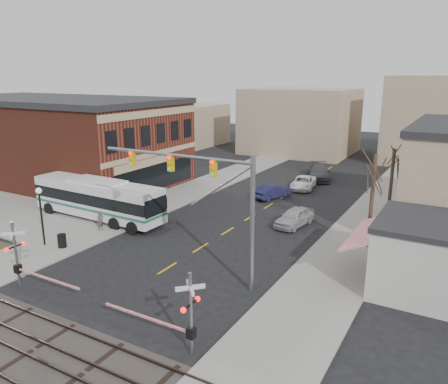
# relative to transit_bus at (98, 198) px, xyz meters

# --- Properties ---
(ground) EXTENTS (160.00, 160.00, 0.00)m
(ground) POSITION_rel_transit_bus_xyz_m (11.20, -7.15, -1.87)
(ground) COLOR black
(ground) RESTS_ON ground
(sidewalk_west) EXTENTS (5.00, 60.00, 0.12)m
(sidewalk_west) POSITION_rel_transit_bus_xyz_m (1.70, 12.85, -1.81)
(sidewalk_west) COLOR gray
(sidewalk_west) RESTS_ON ground
(sidewalk_east) EXTENTS (5.00, 60.00, 0.12)m
(sidewalk_east) POSITION_rel_transit_bus_xyz_m (20.70, 12.85, -1.81)
(sidewalk_east) COLOR gray
(sidewalk_east) RESTS_ON ground
(ballast_strip) EXTENTS (160.00, 5.00, 0.06)m
(ballast_strip) POSITION_rel_transit_bus_xyz_m (11.20, -15.15, -1.84)
(ballast_strip) COLOR #332D28
(ballast_strip) RESTS_ON ground
(rail_tracks) EXTENTS (160.00, 3.91, 0.14)m
(rail_tracks) POSITION_rel_transit_bus_xyz_m (11.20, -15.15, -1.75)
(rail_tracks) COLOR #2D231E
(rail_tracks) RESTS_ON ground
(brick_building) EXTENTS (30.40, 15.40, 9.60)m
(brick_building) POSITION_rel_transit_bus_xyz_m (-15.79, 8.85, 2.94)
(brick_building) COLOR maroon
(brick_building) RESTS_ON ground
(tree_east_a) EXTENTS (0.28, 0.28, 6.75)m
(tree_east_a) POSITION_rel_transit_bus_xyz_m (21.70, 4.85, 1.63)
(tree_east_a) COLOR #382B21
(tree_east_a) RESTS_ON sidewalk_east
(tree_east_b) EXTENTS (0.28, 0.28, 6.30)m
(tree_east_b) POSITION_rel_transit_bus_xyz_m (22.00, 10.85, 1.40)
(tree_east_b) COLOR #382B21
(tree_east_b) RESTS_ON sidewalk_east
(tree_east_c) EXTENTS (0.28, 0.28, 7.20)m
(tree_east_c) POSITION_rel_transit_bus_xyz_m (22.20, 18.85, 1.85)
(tree_east_c) COLOR #382B21
(tree_east_c) RESTS_ON sidewalk_east
(transit_bus) EXTENTS (12.94, 3.13, 3.32)m
(transit_bus) POSITION_rel_transit_bus_xyz_m (0.00, 0.00, 0.00)
(transit_bus) COLOR silver
(transit_bus) RESTS_ON ground
(traffic_signal_mast) EXTENTS (10.65, 0.30, 8.00)m
(traffic_signal_mast) POSITION_rel_transit_bus_xyz_m (14.32, -5.10, 3.91)
(traffic_signal_mast) COLOR gray
(traffic_signal_mast) RESTS_ON ground
(rr_crossing_west) EXTENTS (5.60, 1.36, 4.00)m
(rr_crossing_west) POSITION_rel_transit_bus_xyz_m (5.46, -11.42, 0.10)
(rr_crossing_west) COLOR gray
(rr_crossing_west) RESTS_ON ground
(rr_crossing_east) EXTENTS (5.60, 1.36, 4.00)m
(rr_crossing_east) POSITION_rel_transit_bus_xyz_m (17.16, -11.84, 0.10)
(rr_crossing_east) COLOR gray
(rr_crossing_east) RESTS_ON ground
(street_lamp) EXTENTS (0.44, 0.44, 4.29)m
(street_lamp) POSITION_rel_transit_bus_xyz_m (1.11, -6.53, 1.32)
(street_lamp) COLOR black
(street_lamp) RESTS_ON sidewalk_west
(trash_bin) EXTENTS (0.60, 0.60, 0.97)m
(trash_bin) POSITION_rel_transit_bus_xyz_m (2.63, -6.21, -1.26)
(trash_bin) COLOR black
(trash_bin) RESTS_ON sidewalk_west
(car_a) EXTENTS (2.42, 4.62, 1.50)m
(car_a) POSITION_rel_transit_bus_xyz_m (15.34, 6.77, -1.12)
(car_a) COLOR #A7A6AB
(car_a) RESTS_ON ground
(car_b) EXTENTS (2.76, 4.55, 1.42)m
(car_b) POSITION_rel_transit_bus_xyz_m (10.37, 13.54, -1.16)
(car_b) COLOR #17193B
(car_b) RESTS_ON ground
(car_c) EXTENTS (2.99, 5.16, 1.35)m
(car_c) POSITION_rel_transit_bus_xyz_m (11.82, 18.74, -1.19)
(car_c) COLOR white
(car_c) RESTS_ON ground
(car_d) EXTENTS (4.37, 6.35, 1.71)m
(car_d) POSITION_rel_transit_bus_xyz_m (11.90, 23.94, -1.01)
(car_d) COLOR #3F4044
(car_d) RESTS_ON ground
(pedestrian_near) EXTENTS (0.41, 0.60, 1.60)m
(pedestrian_near) POSITION_rel_transit_bus_xyz_m (2.47, -2.25, -0.95)
(pedestrian_near) COLOR #4E463E
(pedestrian_near) RESTS_ON sidewalk_west
(pedestrian_far) EXTENTS (1.12, 1.09, 1.81)m
(pedestrian_far) POSITION_rel_transit_bus_xyz_m (1.30, 0.72, -0.84)
(pedestrian_far) COLOR #302F52
(pedestrian_far) RESTS_ON sidewalk_west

